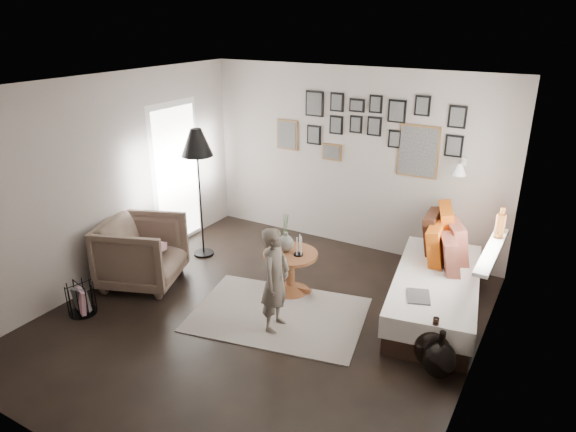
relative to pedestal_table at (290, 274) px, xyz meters
The scene contains 23 objects.
ground 0.74m from the pedestal_table, 87.44° to the right, with size 4.80×4.80×0.00m, color black.
wall_back 2.00m from the pedestal_table, 88.94° to the left, with size 4.50×4.50×0.00m, color #9D928A.
wall_front 3.28m from the pedestal_table, 89.42° to the right, with size 4.50×4.50×0.00m, color #9D928A.
wall_left 2.55m from the pedestal_table, 162.46° to the right, with size 4.80×4.80×0.00m, color #9D928A.
wall_right 2.61m from the pedestal_table, 17.08° to the right, with size 4.80×4.80×0.00m, color #9D928A.
ceiling 2.46m from the pedestal_table, 87.44° to the right, with size 4.80×4.80×0.00m, color white.
door_left 2.40m from the pedestal_table, 167.24° to the left, with size 0.00×2.14×2.14m.
window_right 2.40m from the pedestal_table, 16.18° to the left, with size 0.15×1.32×1.30m.
gallery_wall 2.27m from the pedestal_table, 79.27° to the left, with size 2.74×0.03×1.08m.
wall_sconce 2.46m from the pedestal_table, 42.18° to the left, with size 0.18×0.36×0.16m.
rug 0.61m from the pedestal_table, 74.42° to the right, with size 1.94×1.36×0.01m, color silver.
pedestal_table is the anchor object (origin of this frame).
vase 0.44m from the pedestal_table, 165.96° to the left, with size 0.19×0.19×0.48m.
candles 0.42m from the pedestal_table, ahead, with size 0.12×0.12×0.25m.
daybed 1.76m from the pedestal_table, 16.37° to the left, with size 1.24×2.24×1.04m.
magazine_on_daybed 1.66m from the pedestal_table, ahead, with size 0.23×0.32×0.02m, color black.
armchair 1.91m from the pedestal_table, 156.97° to the right, with size 0.92×0.95×0.86m, color brown.
armchair_cushion 1.87m from the pedestal_table, 158.04° to the right, with size 0.39×0.39×0.10m, color beige.
floor_lamp 2.12m from the pedestal_table, 169.66° to the left, with size 0.43×0.43×1.84m.
magazine_basket 2.47m from the pedestal_table, 138.24° to the right, with size 0.37×0.37×0.38m.
demijohn_large 2.02m from the pedestal_table, 16.59° to the right, with size 0.36×0.36×0.55m.
demijohn_small 2.15m from the pedestal_table, 18.89° to the right, with size 0.32×0.32×0.50m.
child 0.88m from the pedestal_table, 71.80° to the right, with size 0.43×0.28×1.19m, color #60564C.
Camera 1 is at (2.77, -4.20, 3.25)m, focal length 32.00 mm.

